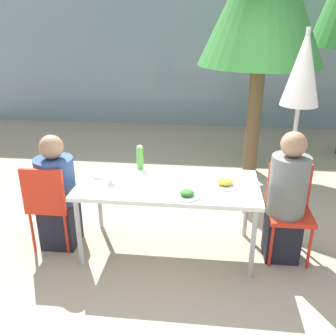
% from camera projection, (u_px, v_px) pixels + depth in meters
% --- Properties ---
extents(ground_plane, '(24.00, 24.00, 0.00)m').
position_uv_depth(ground_plane, '(168.00, 249.00, 3.73)').
color(ground_plane, tan).
extents(building_facade, '(10.00, 0.20, 3.00)m').
position_uv_depth(building_facade, '(194.00, 51.00, 7.42)').
color(building_facade, gray).
rests_on(building_facade, ground).
extents(dining_table, '(1.67, 0.79, 0.73)m').
position_uv_depth(dining_table, '(168.00, 188.00, 3.48)').
color(dining_table, white).
rests_on(dining_table, ground).
extents(chair_left, '(0.40, 0.40, 0.89)m').
position_uv_depth(chair_left, '(49.00, 200.00, 3.57)').
color(chair_left, red).
rests_on(chair_left, ground).
extents(person_left, '(0.37, 0.37, 1.15)m').
position_uv_depth(person_left, '(57.00, 196.00, 3.63)').
color(person_left, black).
rests_on(person_left, ground).
extents(chair_right, '(0.40, 0.40, 0.89)m').
position_uv_depth(chair_right, '(289.00, 204.00, 3.50)').
color(chair_right, red).
rests_on(chair_right, ground).
extents(person_right, '(0.34, 0.34, 1.25)m').
position_uv_depth(person_right, '(286.00, 201.00, 3.41)').
color(person_right, black).
rests_on(person_right, ground).
extents(closed_umbrella, '(0.39, 0.39, 2.06)m').
position_uv_depth(closed_umbrella, '(302.00, 79.00, 3.74)').
color(closed_umbrella, '#333333').
rests_on(closed_umbrella, ground).
extents(plate_0, '(0.23, 0.23, 0.06)m').
position_uv_depth(plate_0, '(187.00, 194.00, 3.19)').
color(plate_0, white).
rests_on(plate_0, dining_table).
extents(plate_1, '(0.26, 0.26, 0.07)m').
position_uv_depth(plate_1, '(225.00, 183.00, 3.39)').
color(plate_1, white).
rests_on(plate_1, dining_table).
extents(bottle, '(0.07, 0.07, 0.24)m').
position_uv_depth(bottle, '(140.00, 158.00, 3.74)').
color(bottle, '#51A338').
rests_on(bottle, dining_table).
extents(drinking_cup, '(0.08, 0.08, 0.11)m').
position_uv_depth(drinking_cup, '(110.00, 178.00, 3.43)').
color(drinking_cup, white).
rests_on(drinking_cup, dining_table).
extents(salad_bowl, '(0.14, 0.14, 0.05)m').
position_uv_depth(salad_bowl, '(100.00, 174.00, 3.58)').
color(salad_bowl, white).
rests_on(salad_bowl, dining_table).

